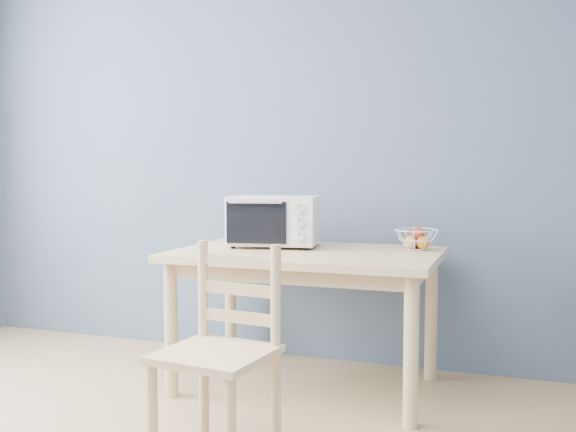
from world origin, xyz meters
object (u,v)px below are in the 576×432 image
(dining_table, at_px, (306,269))
(dining_chair, at_px, (221,357))
(toaster_oven, at_px, (271,220))
(fruit_basket, at_px, (416,239))

(dining_table, distance_m, dining_chair, 1.00)
(dining_chair, bearing_deg, toaster_oven, 107.63)
(dining_chair, bearing_deg, fruit_basket, 70.88)
(toaster_oven, height_order, fruit_basket, toaster_oven)
(dining_table, relative_size, fruit_basket, 5.77)
(dining_table, bearing_deg, fruit_basket, 23.27)
(toaster_oven, distance_m, fruit_basket, 0.81)
(toaster_oven, relative_size, fruit_basket, 2.20)
(dining_table, relative_size, toaster_oven, 2.62)
(toaster_oven, bearing_deg, dining_chair, -88.60)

